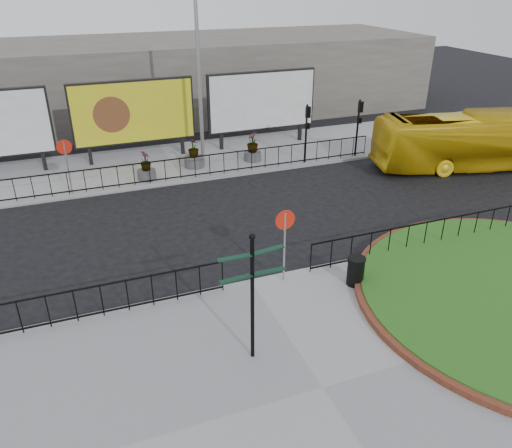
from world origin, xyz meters
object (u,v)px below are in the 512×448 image
planter_a (146,169)px  billboard_mid (134,112)px  lamp_post (199,70)px  planter_c (253,149)px  fingerpost_sign (252,286)px  bus (475,141)px  litter_bin (356,271)px  planter_b (194,157)px

planter_a → billboard_mid: bearing=88.5°
lamp_post → planter_a: (-3.08, -1.06, -4.20)m
planter_c → billboard_mid: bearing=157.3°
fingerpost_sign → planter_c: (5.24, 14.01, -1.55)m
fingerpost_sign → bus: size_ratio=0.35×
litter_bin → planter_c: (1.05, 12.05, 0.13)m
lamp_post → planter_b: 4.23m
litter_bin → fingerpost_sign: bearing=-154.9°
bus → planter_b: size_ratio=6.90×
fingerpost_sign → planter_b: (2.14, 14.18, -1.64)m
billboard_mid → bus: (15.72, -7.03, -1.19)m
planter_a → planter_c: planter_c is taller
bus → lamp_post: bearing=82.3°
planter_b → lamp_post: bearing=19.0°
lamp_post → planter_c: (2.56, -0.36, -4.10)m
billboard_mid → bus: billboard_mid is taller
lamp_post → planter_c: size_ratio=6.14×
lamp_post → bus: size_ratio=0.91×
planter_c → fingerpost_sign: bearing=-110.5°
billboard_mid → litter_bin: size_ratio=6.55×
billboard_mid → planter_a: size_ratio=4.52×
planter_a → planter_b: 2.69m
billboard_mid → litter_bin: bearing=-72.6°
fingerpost_sign → bus: (15.39, 9.31, -0.86)m
lamp_post → planter_b: (-0.54, -0.19, -4.19)m
billboard_mid → bus: bearing=-24.1°
bus → billboard_mid: bearing=79.9°
planter_a → litter_bin: bearing=-68.0°
litter_bin → planter_c: 12.10m
billboard_mid → lamp_post: (3.01, -1.97, 2.23)m
litter_bin → bus: (11.21, 7.35, 0.81)m
litter_bin → planter_b: size_ratio=0.65×
bus → planter_c: 11.21m
billboard_mid → planter_a: bearing=-91.5°
planter_b → fingerpost_sign: bearing=-98.6°
planter_a → planter_b: (2.55, 0.88, 0.00)m
billboard_mid → planter_c: (5.57, -2.33, -1.88)m
litter_bin → planter_a: size_ratio=0.69×
planter_c → planter_b: bearing=176.8°
bus → planter_a: 16.31m
planter_b → billboard_mid: bearing=138.9°
lamp_post → planter_a: size_ratio=6.73×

